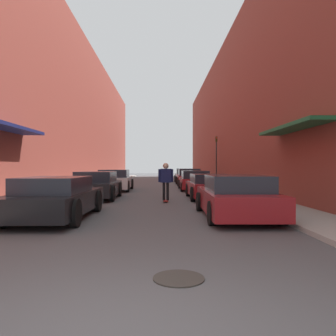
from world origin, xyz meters
name	(u,v)px	position (x,y,z in m)	size (l,w,h in m)	color
ground	(156,189)	(0.00, 20.05, 0.00)	(110.29, 110.29, 0.00)	#515154
curb_strip_left	(103,184)	(-4.54, 25.07, 0.06)	(1.80, 50.13, 0.12)	#A3A099
curb_strip_right	(210,184)	(4.54, 25.07, 0.06)	(1.80, 50.13, 0.12)	#A3A099
building_row_left	(69,116)	(-7.44, 25.06, 5.78)	(4.90, 50.13, 11.57)	brown
building_row_right	(244,116)	(7.44, 25.06, 5.82)	(4.90, 50.13, 11.65)	brown
parked_car_left_0	(56,198)	(-2.68, 6.91, 0.61)	(2.00, 4.65, 1.22)	black
parked_car_left_1	(97,186)	(-2.66, 12.74, 0.63)	(1.98, 3.94, 1.29)	#232326
parked_car_left_2	(115,180)	(-2.58, 18.17, 0.65)	(2.06, 4.53, 1.33)	silver
parked_car_right_0	(236,197)	(2.61, 7.04, 0.61)	(2.03, 4.54, 1.26)	maroon
parked_car_right_1	(209,187)	(2.65, 12.77, 0.58)	(2.01, 4.19, 1.17)	maroon
parked_car_right_2	(195,181)	(2.54, 18.51, 0.61)	(1.98, 4.51, 1.26)	maroon
parked_car_right_3	(189,177)	(2.63, 24.04, 0.65)	(2.02, 4.30, 1.36)	maroon
parked_car_right_4	(185,176)	(2.63, 28.90, 0.65)	(1.89, 4.05, 1.35)	gray
skateboarder	(166,178)	(0.57, 11.28, 1.03)	(0.64, 0.78, 1.68)	#B2231E
manhole_cover	(179,278)	(0.62, 1.72, 0.01)	(0.70, 0.70, 0.02)	#332D28
traffic_light	(216,155)	(5.06, 25.10, 2.54)	(0.16, 0.22, 3.97)	#2D2D2D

